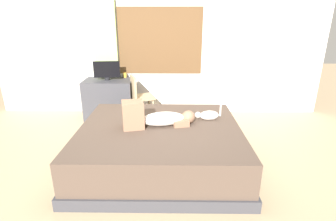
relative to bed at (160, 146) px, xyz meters
The scene contains 10 objects.
ground_plane 0.32m from the bed, 132.79° to the right, with size 16.00×16.00×0.00m, color tan.
back_wall_with_window 2.43m from the bed, 93.23° to the left, with size 6.40×0.14×2.90m.
bed is the anchor object (origin of this frame).
person_lying 0.39m from the bed, 142.38° to the left, with size 0.94×0.43×0.34m.
cat 0.77m from the bed, 21.29° to the left, with size 0.36×0.13×0.21m.
desk 2.01m from the bed, 121.19° to the left, with size 0.90×0.56×0.74m.
tv_monitor 2.12m from the bed, 121.39° to the left, with size 0.48×0.10×0.35m.
cup 2.15m from the bed, 111.36° to the left, with size 0.07×0.07×0.09m, color gold.
chair_by_desk 1.61m from the bed, 106.24° to the left, with size 0.48×0.48×0.86m.
curtain_left 2.47m from the bed, 118.90° to the left, with size 0.44×0.06×2.41m, color #ADCC75.
Camera 1 is at (0.26, -2.94, 1.88)m, focal length 28.14 mm.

